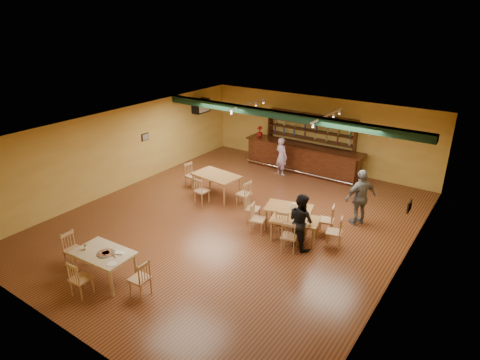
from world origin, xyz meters
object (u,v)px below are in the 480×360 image
Objects in this scene: dining_table_a at (217,185)px; dining_table_d at (295,229)px; patron_right_a at (301,221)px; bar_counter at (302,158)px; dining_table_b at (288,217)px; patron_bar at (281,156)px; near_table at (105,266)px.

dining_table_a is 3.88m from dining_table_d.
bar_counter is at bearing -42.47° from patron_right_a.
dining_table_d is 0.64m from patron_right_a.
dining_table_b is 0.90× the size of patron_bar.
dining_table_a is at bearing 2.30° from patron_right_a.
bar_counter is at bearing 99.92° from dining_table_d.
dining_table_b is 0.85× the size of patron_right_a.
near_table is (0.77, -5.51, -0.02)m from dining_table_a.
patron_right_a reaches higher than bar_counter.
bar_counter reaches higher than near_table.
near_table is 0.89× the size of patron_right_a.
patron_right_a is (0.80, -0.80, 0.47)m from dining_table_b.
dining_table_d is 0.93× the size of near_table.
dining_table_a is 1.22× the size of dining_table_d.
dining_table_d is 0.87× the size of patron_bar.
bar_counter is 3.25× the size of patron_bar.
bar_counter reaches higher than dining_table_b.
dining_table_b is 5.50m from near_table.
near_table is at bearing 106.97° from patron_bar.
dining_table_b reaches higher than dining_table_d.
dining_table_a reaches higher than near_table.
near_table is 5.27m from patron_right_a.
patron_right_a is at bearing 48.57° from near_table.
dining_table_a is 5.56m from near_table.
dining_table_a is 1.01× the size of patron_right_a.
patron_right_a reaches higher than patron_bar.
patron_bar is (-2.37, 3.75, 0.43)m from dining_table_b.
bar_counter is 6.00m from patron_right_a.
near_table is at bearing -76.43° from dining_table_a.
dining_table_b is at bearing -23.63° from patron_right_a.
dining_table_a is 1.14× the size of near_table.
patron_bar is at bearing 107.24° from dining_table_b.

